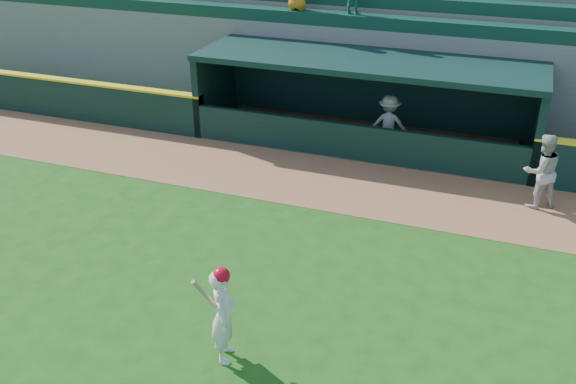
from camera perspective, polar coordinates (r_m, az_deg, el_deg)
name	(u,v)px	position (r m, az deg, el deg)	size (l,w,h in m)	color
ground	(258,291)	(12.05, -2.69, -8.75)	(120.00, 120.00, 0.00)	#1B4C13
warning_track	(334,183)	(16.05, 4.13, 0.81)	(40.00, 3.00, 0.01)	brown
dugout_player_front	(542,171)	(15.62, 21.62, 1.73)	(0.86, 0.67, 1.78)	#ACACA6
dugout_player_inside	(389,124)	(17.71, 8.93, 5.95)	(1.06, 0.61, 1.64)	#999994
dugout	(368,95)	(18.34, 7.10, 8.58)	(9.40, 2.80, 2.46)	slate
stands	(402,24)	(22.41, 10.12, 14.46)	(34.50, 6.25, 7.51)	slate
batter_at_plate	(223,314)	(10.13, -5.78, -10.71)	(0.56, 0.82, 1.70)	white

